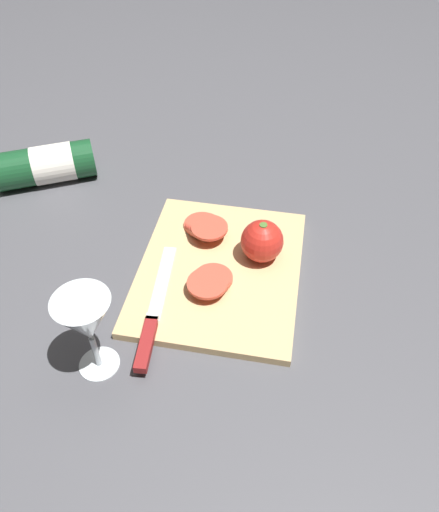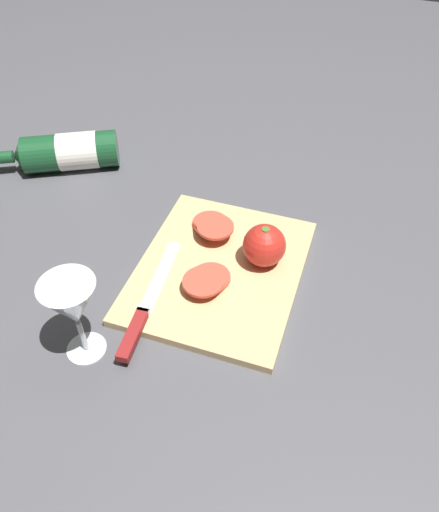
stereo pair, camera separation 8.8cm
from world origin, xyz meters
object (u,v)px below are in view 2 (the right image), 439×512
Objects in this scene: knife at (140,319)px; tomato_slice_stack_far at (213,225)px; whole_tomato at (264,245)px; wine_glass at (73,307)px; tomato_slice_stack_near at (207,280)px; wine_bottle at (67,152)px.

tomato_slice_stack_far is (-0.25, 0.04, 0.01)m from knife.
tomato_slice_stack_far is at bearing -14.11° from knife.
whole_tomato is at bearing -42.65° from knife.
tomato_slice_stack_near is at bearing 141.65° from wine_glass.
whole_tomato is at bearing 67.60° from tomato_slice_stack_far.
tomato_slice_stack_far is (-0.05, -0.11, -0.02)m from whole_tomato.
whole_tomato reaches higher than wine_bottle.
wine_glass reaches higher than wine_bottle.
tomato_slice_stack_near is at bearing -41.92° from whole_tomato.
wine_glass reaches higher than tomato_slice_stack_near.
wine_bottle is 0.40m from tomato_slice_stack_far.
tomato_slice_stack_far is (-0.31, 0.11, -0.08)m from wine_glass.
wine_bottle is 1.17× the size of knife.
wine_bottle is 3.20× the size of tomato_slice_stack_near.
wine_glass is at bearing -39.56° from whole_tomato.
whole_tomato is 0.79× the size of tomato_slice_stack_near.
wine_bottle is 0.50m from knife.
knife is at bearing 135.85° from wine_glass.
knife is (0.20, -0.15, -0.03)m from whole_tomato.
whole_tomato is at bearing 140.44° from wine_glass.
tomato_slice_stack_near is at bearing 14.99° from tomato_slice_stack_far.
wine_glass is at bearing -18.63° from tomato_slice_stack_far.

